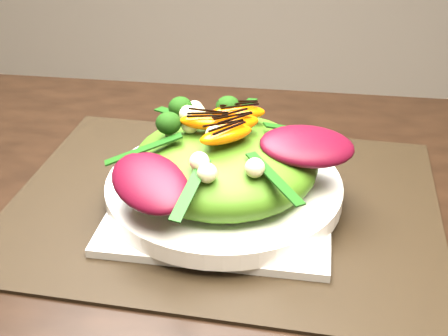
# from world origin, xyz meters

# --- Properties ---
(dining_table) EXTENTS (1.60, 0.90, 0.75)m
(dining_table) POSITION_xyz_m (0.00, 0.00, 0.73)
(dining_table) COLOR black
(dining_table) RESTS_ON floor
(placemat) EXTENTS (0.47, 0.37, 0.00)m
(placemat) POSITION_xyz_m (-0.09, 0.13, 0.75)
(placemat) COLOR black
(placemat) RESTS_ON dining_table
(plate_base) EXTENTS (0.23, 0.23, 0.01)m
(plate_base) POSITION_xyz_m (-0.09, 0.13, 0.76)
(plate_base) COLOR silver
(plate_base) RESTS_ON placemat
(salad_bowl) EXTENTS (0.31, 0.31, 0.02)m
(salad_bowl) POSITION_xyz_m (-0.09, 0.13, 0.77)
(salad_bowl) COLOR white
(salad_bowl) RESTS_ON plate_base
(lettuce_mound) EXTENTS (0.25, 0.25, 0.07)m
(lettuce_mound) POSITION_xyz_m (-0.09, 0.13, 0.80)
(lettuce_mound) COLOR #447014
(lettuce_mound) RESTS_ON salad_bowl
(radicchio_leaf) EXTENTS (0.11, 0.09, 0.02)m
(radicchio_leaf) POSITION_xyz_m (-0.01, 0.13, 0.83)
(radicchio_leaf) COLOR #420714
(radicchio_leaf) RESTS_ON lettuce_mound
(orange_segment) EXTENTS (0.06, 0.03, 0.02)m
(orange_segment) POSITION_xyz_m (-0.09, 0.15, 0.84)
(orange_segment) COLOR #E15603
(orange_segment) RESTS_ON lettuce_mound
(broccoli_floret) EXTENTS (0.04, 0.04, 0.04)m
(broccoli_floret) POSITION_xyz_m (-0.14, 0.16, 0.85)
(broccoli_floret) COLOR #0E360A
(broccoli_floret) RESTS_ON lettuce_mound
(macadamia_nut) EXTENTS (0.02, 0.02, 0.02)m
(macadamia_nut) POSITION_xyz_m (-0.05, 0.10, 0.84)
(macadamia_nut) COLOR beige
(macadamia_nut) RESTS_ON lettuce_mound
(balsamic_drizzle) EXTENTS (0.05, 0.01, 0.00)m
(balsamic_drizzle) POSITION_xyz_m (-0.09, 0.15, 0.85)
(balsamic_drizzle) COLOR black
(balsamic_drizzle) RESTS_ON orange_segment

